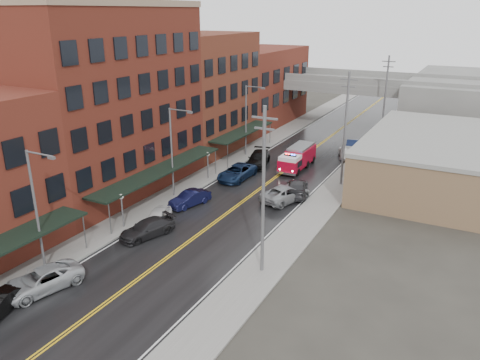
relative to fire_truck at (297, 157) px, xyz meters
The scene contains 32 objects.
road 8.24m from the fire_truck, 96.99° to the right, with size 11.00×160.00×0.02m, color black.
sidewalk_left 11.64m from the fire_truck, 135.78° to the right, with size 3.00×160.00×0.15m, color slate.
sidewalk_right 10.33m from the fire_truck, 51.96° to the right, with size 3.00×160.00×0.15m, color slate.
curb_left 10.53m from the fire_truck, 129.46° to the right, with size 0.30×160.00×0.15m, color gray.
curb_right 9.41m from the fire_truck, 59.98° to the right, with size 0.30×160.00×0.15m, color gray.
brick_building_b 22.11m from the fire_truck, 133.48° to the right, with size 9.00×20.00×18.00m, color #5B1F18.
brick_building_c 15.73m from the fire_truck, behind, with size 9.00×15.00×15.00m, color #5A261B.
brick_building_far 24.96m from the fire_truck, 125.63° to the left, with size 9.00×20.00×12.00m, color maroon.
tan_building 15.18m from the fire_truck, ahead, with size 14.00×22.00×5.00m, color brown.
right_far_block 36.28m from the fire_truck, 61.96° to the left, with size 18.00×30.00×8.00m, color slate.
awning_1 17.36m from the fire_truck, 119.38° to the right, with size 2.60×18.00×3.09m.
awning_2 8.96m from the fire_truck, 163.98° to the left, with size 2.60×13.00×3.09m.
globe_lamp_1 23.29m from the fire_truck, 108.51° to the right, with size 0.44×0.44×3.12m.
globe_lamp_2 10.98m from the fire_truck, 132.49° to the right, with size 0.44×0.44×3.12m.
street_lamp_0 31.23m from the fire_truck, 104.07° to the right, with size 2.64×0.22×9.00m.
street_lamp_1 16.40m from the fire_truck, 118.19° to the right, with size 2.64×0.22×9.00m.
street_lamp_2 8.66m from the fire_truck, 165.61° to the left, with size 2.64×0.22×9.00m.
utility_pole_0 24.39m from the fire_truck, 74.93° to the right, with size 1.80×0.24×12.00m.
utility_pole_1 8.49m from the fire_truck, 26.27° to the right, with size 1.80×0.24×12.00m.
utility_pole_2 18.69m from the fire_truck, 69.86° to the left, with size 1.80×0.24×12.00m.
overpass 24.39m from the fire_truck, 92.37° to the left, with size 40.00×10.00×7.50m.
fire_truck is the anchor object (origin of this frame).
parked_car_left_2 32.54m from the fire_truck, 100.29° to the right, with size 2.49×5.40×1.50m, color #A7ABAF.
parked_car_left_3 22.84m from the fire_truck, 101.60° to the right, with size 1.97×4.84×1.40m, color black.
parked_car_left_4 20.82m from the fire_truck, 104.44° to the right, with size 1.63×4.04×1.38m, color silver.
parked_car_left_5 16.10m from the fire_truck, 108.35° to the right, with size 1.51×4.33×1.43m, color black.
parked_car_left_6 7.99m from the fire_truck, 125.18° to the right, with size 2.61×5.66×1.57m, color #112342.
parked_car_left_7 4.73m from the fire_truck, 167.86° to the right, with size 2.32×5.71×1.66m, color black.
parked_car_right_0 10.23m from the fire_truck, 75.12° to the right, with size 2.58×5.60×1.56m, color gray.
parked_car_right_1 8.44m from the fire_truck, 69.11° to the right, with size 2.14×5.25×1.52m, color #28282B.
parked_car_right_2 8.20m from the fire_truck, 60.63° to the left, with size 1.90×4.72×1.61m, color silver.
parked_car_right_3 11.65m from the fire_truck, 71.17° to the left, with size 1.58×4.53×1.49m, color #0E1734.
Camera 1 is at (19.38, -11.69, 17.61)m, focal length 35.00 mm.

